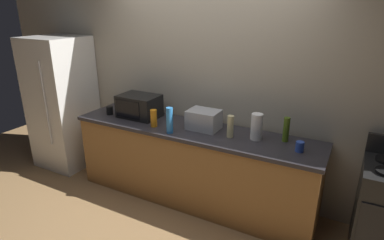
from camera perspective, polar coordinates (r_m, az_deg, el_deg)
ground_plane at (r=3.68m, az=-3.09°, el=-16.75°), size 8.00×8.00×0.00m
back_wall at (r=3.76m, az=2.99°, el=6.91°), size 6.40×0.10×2.70m
counter_run at (r=3.73m, az=0.00°, el=-7.95°), size 2.84×0.64×0.90m
refrigerator at (r=4.81m, az=-22.04°, el=2.83°), size 0.72×0.73×1.80m
microwave at (r=3.93m, az=-9.37°, el=2.46°), size 0.48×0.35×0.27m
toaster_oven at (r=3.51m, az=2.12°, el=0.07°), size 0.34×0.26×0.21m
paper_towel_roll at (r=3.28m, az=11.41°, el=-1.17°), size 0.12×0.12×0.27m
bottle_hand_soap at (r=3.30m, az=6.83°, el=-1.16°), size 0.07×0.07×0.23m
bottle_dish_soap at (r=3.59m, az=-6.82°, el=0.32°), size 0.07×0.07×0.20m
bottle_olive_oil at (r=3.31m, az=16.41°, el=-1.64°), size 0.06×0.06×0.25m
bottle_spray_cleaner at (r=3.39m, az=-4.01°, el=-0.06°), size 0.07×0.07×0.28m
mug_blue at (r=3.15m, az=18.61°, el=-4.51°), size 0.08×0.08×0.10m
mug_black at (r=4.11m, az=-14.43°, el=1.67°), size 0.08×0.08×0.10m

